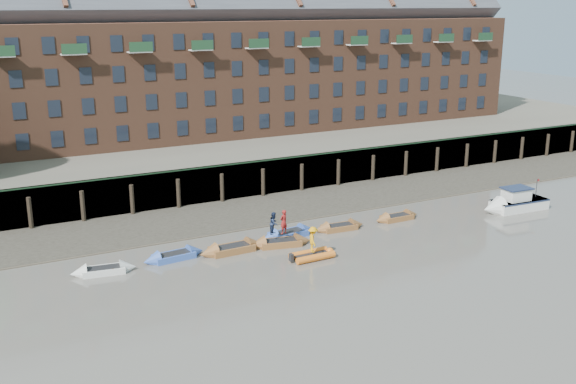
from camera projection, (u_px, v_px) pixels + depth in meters
ground at (384, 287)px, 41.90m from camera, size 220.00×220.00×0.00m
foreshore at (261, 210)px, 57.28m from camera, size 110.00×8.00×0.50m
mud_band at (279, 222)px, 54.37m from camera, size 110.00×1.60×0.10m
river_wall at (240, 181)px, 60.58m from camera, size 110.00×1.23×3.30m
bank_terrace at (189, 152)px, 72.22m from camera, size 110.00×28.00×3.20m
apartment_terrace at (182, 44)px, 70.01m from camera, size 80.60×15.56×20.98m
rowboat_0 at (104, 270)px, 43.92m from camera, size 4.33×1.80×1.22m
rowboat_1 at (174, 256)px, 46.33m from camera, size 4.50×1.68×1.28m
rowboat_2 at (232, 249)px, 47.64m from camera, size 4.92×1.61×1.41m
rowboat_3 at (280, 243)px, 48.87m from camera, size 4.78×2.25×1.34m
rowboat_4 at (288, 234)px, 50.74m from camera, size 4.70×1.80×1.33m
rowboat_5 at (339, 227)px, 52.33m from camera, size 4.27×1.52×1.22m
rowboat_6 at (397, 217)px, 54.72m from camera, size 4.10×1.21×1.19m
rib_tender at (314, 255)px, 46.54m from camera, size 3.25×1.61×0.56m
motor_launch at (510, 204)px, 56.92m from camera, size 6.27×2.35×2.55m
person_rower_a at (284, 222)px, 48.62m from camera, size 0.76×0.62×1.79m
person_rower_b at (274, 223)px, 48.53m from camera, size 1.01×1.01×1.65m
person_rib_crew at (313, 239)px, 46.09m from camera, size 1.02×1.32×1.80m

